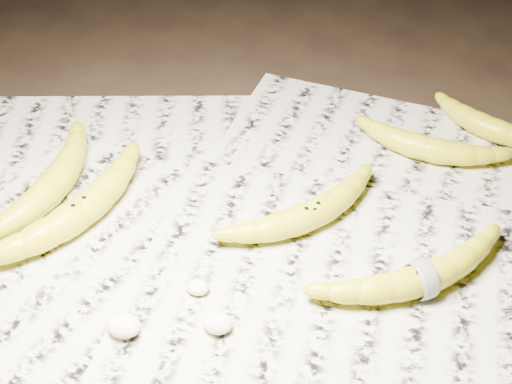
% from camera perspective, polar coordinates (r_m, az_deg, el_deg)
% --- Properties ---
extents(ground, '(3.00, 3.00, 0.00)m').
position_cam_1_polar(ground, '(0.89, 1.49, -3.14)').
color(ground, black).
rests_on(ground, ground).
extents(newspaper_patch, '(0.90, 0.70, 0.01)m').
position_cam_1_polar(newspaper_patch, '(0.88, -0.56, -3.51)').
color(newspaper_patch, beige).
rests_on(newspaper_patch, ground).
extents(banana_left_a, '(0.15, 0.25, 0.04)m').
position_cam_1_polar(banana_left_a, '(0.90, -13.95, -1.44)').
color(banana_left_a, gold).
rests_on(banana_left_a, newspaper_patch).
extents(banana_left_b, '(0.08, 0.22, 0.04)m').
position_cam_1_polar(banana_left_b, '(0.95, -15.87, 0.77)').
color(banana_left_b, gold).
rests_on(banana_left_b, newspaper_patch).
extents(banana_center, '(0.18, 0.19, 0.04)m').
position_cam_1_polar(banana_center, '(0.88, 4.40, -1.68)').
color(banana_center, gold).
rests_on(banana_center, newspaper_patch).
extents(banana_taped, '(0.22, 0.18, 0.04)m').
position_cam_1_polar(banana_taped, '(0.82, 13.14, -6.66)').
color(banana_taped, gold).
rests_on(banana_taped, newspaper_patch).
extents(banana_upper_a, '(0.19, 0.08, 0.04)m').
position_cam_1_polar(banana_upper_a, '(1.00, 13.53, 3.57)').
color(banana_upper_a, gold).
rests_on(banana_upper_a, newspaper_patch).
extents(banana_upper_b, '(0.17, 0.12, 0.03)m').
position_cam_1_polar(banana_upper_b, '(1.07, 18.16, 5.08)').
color(banana_upper_b, gold).
rests_on(banana_upper_b, newspaper_patch).
extents(measuring_tape, '(0.03, 0.04, 0.05)m').
position_cam_1_polar(measuring_tape, '(0.82, 13.14, -6.66)').
color(measuring_tape, white).
rests_on(measuring_tape, newspaper_patch).
extents(flesh_chunk_a, '(0.04, 0.03, 0.02)m').
position_cam_1_polar(flesh_chunk_a, '(0.78, -10.57, -10.29)').
color(flesh_chunk_a, '#F8EBC0').
rests_on(flesh_chunk_a, newspaper_patch).
extents(flesh_chunk_b, '(0.03, 0.03, 0.02)m').
position_cam_1_polar(flesh_chunk_b, '(0.77, -3.11, -10.25)').
color(flesh_chunk_b, '#F8EBC0').
rests_on(flesh_chunk_b, newspaper_patch).
extents(flesh_chunk_c, '(0.03, 0.02, 0.01)m').
position_cam_1_polar(flesh_chunk_c, '(0.81, -4.69, -7.43)').
color(flesh_chunk_c, '#F8EBC0').
rests_on(flesh_chunk_c, newspaper_patch).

